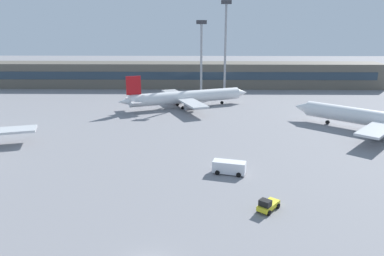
{
  "coord_description": "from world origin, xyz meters",
  "views": [
    {
      "loc": [
        4.95,
        -30.86,
        23.35
      ],
      "look_at": [
        3.75,
        40.0,
        3.0
      ],
      "focal_mm": 34.49,
      "sensor_mm": 36.0,
      "label": 1
    }
  ],
  "objects_px": {
    "service_van_white": "(229,167)",
    "floodlight_tower_east": "(201,54)",
    "airplane_far": "(187,97)",
    "baggage_tug_yellow": "(268,205)",
    "floodlight_tower_west": "(225,43)",
    "airplane_mid": "(382,120)"
  },
  "relations": [
    {
      "from": "service_van_white",
      "to": "floodlight_tower_east",
      "type": "distance_m",
      "value": 63.02
    },
    {
      "from": "airplane_mid",
      "to": "airplane_far",
      "type": "bearing_deg",
      "value": 149.4
    },
    {
      "from": "airplane_far",
      "to": "service_van_white",
      "type": "xyz_separation_m",
      "value": [
        8.26,
        -48.07,
        -1.84
      ]
    },
    {
      "from": "airplane_far",
      "to": "service_van_white",
      "type": "height_order",
      "value": "airplane_far"
    },
    {
      "from": "baggage_tug_yellow",
      "to": "floodlight_tower_west",
      "type": "relative_size",
      "value": 0.12
    },
    {
      "from": "airplane_far",
      "to": "service_van_white",
      "type": "bearing_deg",
      "value": -80.25
    },
    {
      "from": "service_van_white",
      "to": "airplane_far",
      "type": "bearing_deg",
      "value": 99.75
    },
    {
      "from": "floodlight_tower_east",
      "to": "baggage_tug_yellow",
      "type": "bearing_deg",
      "value": -83.76
    },
    {
      "from": "service_van_white",
      "to": "floodlight_tower_east",
      "type": "relative_size",
      "value": 0.23
    },
    {
      "from": "baggage_tug_yellow",
      "to": "floodlight_tower_east",
      "type": "height_order",
      "value": "floodlight_tower_east"
    },
    {
      "from": "airplane_mid",
      "to": "airplane_far",
      "type": "relative_size",
      "value": 0.88
    },
    {
      "from": "service_van_white",
      "to": "floodlight_tower_west",
      "type": "height_order",
      "value": "floodlight_tower_west"
    },
    {
      "from": "floodlight_tower_west",
      "to": "floodlight_tower_east",
      "type": "xyz_separation_m",
      "value": [
        -7.61,
        -2.8,
        -3.06
      ]
    },
    {
      "from": "airplane_far",
      "to": "floodlight_tower_west",
      "type": "bearing_deg",
      "value": 54.15
    },
    {
      "from": "baggage_tug_yellow",
      "to": "floodlight_tower_east",
      "type": "distance_m",
      "value": 75.23
    },
    {
      "from": "airplane_mid",
      "to": "airplane_far",
      "type": "distance_m",
      "value": 49.87
    },
    {
      "from": "airplane_mid",
      "to": "baggage_tug_yellow",
      "type": "bearing_deg",
      "value": -131.48
    },
    {
      "from": "baggage_tug_yellow",
      "to": "service_van_white",
      "type": "distance_m",
      "value": 12.7
    },
    {
      "from": "airplane_mid",
      "to": "floodlight_tower_east",
      "type": "xyz_separation_m",
      "value": [
        -38.77,
        38.87,
        10.91
      ]
    },
    {
      "from": "airplane_far",
      "to": "baggage_tug_yellow",
      "type": "xyz_separation_m",
      "value": [
        12.2,
        -60.14,
        -2.15
      ]
    },
    {
      "from": "airplane_far",
      "to": "floodlight_tower_west",
      "type": "distance_m",
      "value": 24.55
    },
    {
      "from": "airplane_far",
      "to": "floodlight_tower_east",
      "type": "distance_m",
      "value": 17.92
    }
  ]
}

